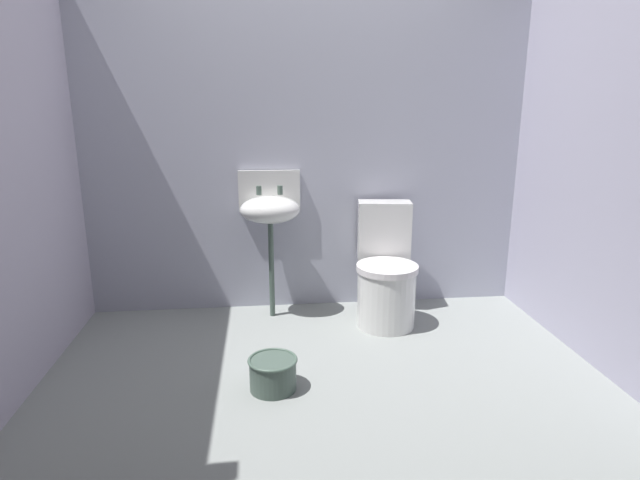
% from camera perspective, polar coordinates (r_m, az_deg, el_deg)
% --- Properties ---
extents(ground_plane, '(3.42, 2.59, 0.08)m').
position_cam_1_polar(ground_plane, '(2.91, 0.60, -15.63)').
color(ground_plane, gray).
extents(wall_back, '(3.42, 0.10, 2.26)m').
position_cam_1_polar(wall_back, '(3.67, -1.49, 10.01)').
color(wall_back, '#A7A9BA').
rests_on(wall_back, ground).
extents(wall_right, '(0.10, 2.39, 2.26)m').
position_cam_1_polar(wall_right, '(3.21, 29.57, 7.46)').
color(wall_right, '#A5A1B8').
rests_on(wall_right, ground).
extents(toilet_near_wall, '(0.46, 0.64, 0.78)m').
position_cam_1_polar(toilet_near_wall, '(3.52, 7.16, -3.82)').
color(toilet_near_wall, silver).
rests_on(toilet_near_wall, ground).
extents(sink, '(0.42, 0.35, 0.99)m').
position_cam_1_polar(sink, '(3.50, -5.47, 3.47)').
color(sink, '#45564C').
rests_on(sink, ground).
extents(bucket, '(0.26, 0.26, 0.17)m').
position_cam_1_polar(bucket, '(2.78, -5.15, -14.24)').
color(bucket, '#45564C').
rests_on(bucket, ground).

